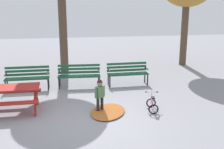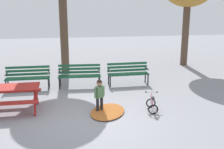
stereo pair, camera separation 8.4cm
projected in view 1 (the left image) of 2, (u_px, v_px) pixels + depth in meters
ground at (87, 121)px, 7.76m from camera, size 36.00×36.00×0.00m
picnic_table at (8, 93)px, 8.30m from camera, size 1.82×1.37×0.79m
park_bench_far_left at (27, 76)px, 10.43m from camera, size 1.60×0.47×0.85m
park_bench_left at (79, 74)px, 10.74m from camera, size 1.62×0.55×0.85m
park_bench_right at (127, 72)px, 11.07m from camera, size 1.61×0.50×0.85m
child_standing at (100, 93)px, 8.26m from camera, size 0.32×0.28×1.00m
kids_bicycle at (152, 104)px, 8.46m from camera, size 0.44×0.60×0.54m
leaf_pile at (108, 112)px, 8.35m from camera, size 1.44×1.65×0.07m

